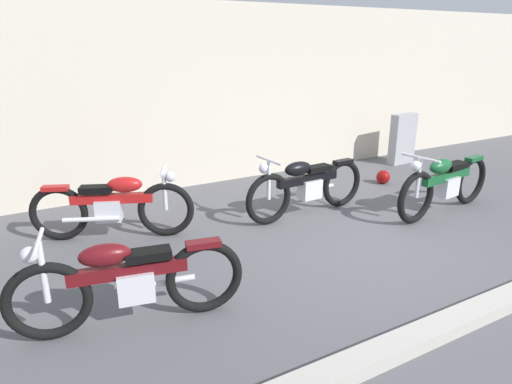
# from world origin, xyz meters

# --- Properties ---
(ground_plane) EXTENTS (40.00, 40.00, 0.00)m
(ground_plane) POSITION_xyz_m (0.00, 0.00, 0.00)
(ground_plane) COLOR #56565B
(building_wall) EXTENTS (18.00, 0.30, 3.07)m
(building_wall) POSITION_xyz_m (0.00, 3.45, 1.53)
(building_wall) COLOR beige
(building_wall) RESTS_ON ground_plane
(curb_strip) EXTENTS (18.00, 0.24, 0.12)m
(curb_strip) POSITION_xyz_m (0.00, -1.77, 0.06)
(curb_strip) COLOR #B7B2A8
(curb_strip) RESTS_ON ground_plane
(stone_marker) EXTENTS (0.62, 0.24, 1.03)m
(stone_marker) POSITION_xyz_m (3.27, 2.62, 0.52)
(stone_marker) COLOR #9E9EA3
(stone_marker) RESTS_ON ground_plane
(helmet) EXTENTS (0.25, 0.25, 0.25)m
(helmet) POSITION_xyz_m (1.90, 1.73, 0.12)
(helmet) COLOR maroon
(helmet) RESTS_ON ground_plane
(motorcycle_black) EXTENTS (2.09, 0.58, 0.94)m
(motorcycle_black) POSITION_xyz_m (-0.21, 1.16, 0.45)
(motorcycle_black) COLOR black
(motorcycle_black) RESTS_ON ground_plane
(motorcycle_green) EXTENTS (2.14, 0.60, 0.96)m
(motorcycle_green) POSITION_xyz_m (1.61, 0.23, 0.46)
(motorcycle_green) COLOR black
(motorcycle_green) RESTS_ON ground_plane
(motorcycle_red) EXTENTS (1.92, 0.99, 0.92)m
(motorcycle_red) POSITION_xyz_m (-2.83, 1.68, 0.44)
(motorcycle_red) COLOR black
(motorcycle_red) RESTS_ON ground_plane
(motorcycle_maroon) EXTENTS (2.03, 0.65, 0.92)m
(motorcycle_maroon) POSITION_xyz_m (-3.16, -0.31, 0.44)
(motorcycle_maroon) COLOR black
(motorcycle_maroon) RESTS_ON ground_plane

